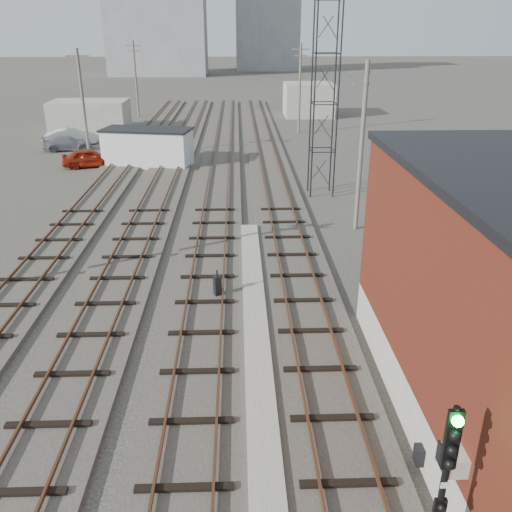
{
  "coord_description": "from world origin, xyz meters",
  "views": [
    {
      "loc": [
        -0.1,
        -0.5,
        10.51
      ],
      "look_at": [
        0.58,
        19.06,
        2.2
      ],
      "focal_mm": 38.0,
      "sensor_mm": 36.0,
      "label": 1
    }
  ],
  "objects_px": {
    "switch_stand": "(217,286)",
    "car_red": "(90,158)",
    "site_trailer": "(148,147)",
    "car_silver": "(71,137)",
    "car_grey": "(67,143)",
    "signal_mast": "(444,484)"
  },
  "relations": [
    {
      "from": "switch_stand",
      "to": "car_red",
      "type": "distance_m",
      "value": 26.07
    },
    {
      "from": "switch_stand",
      "to": "site_trailer",
      "type": "bearing_deg",
      "value": 80.74
    },
    {
      "from": "car_silver",
      "to": "car_grey",
      "type": "relative_size",
      "value": 1.08
    },
    {
      "from": "switch_stand",
      "to": "car_silver",
      "type": "distance_m",
      "value": 35.93
    },
    {
      "from": "switch_stand",
      "to": "site_trailer",
      "type": "relative_size",
      "value": 0.16
    },
    {
      "from": "car_grey",
      "to": "signal_mast",
      "type": "bearing_deg",
      "value": -168.63
    },
    {
      "from": "switch_stand",
      "to": "signal_mast",
      "type": "bearing_deg",
      "value": -93.78
    },
    {
      "from": "switch_stand",
      "to": "site_trailer",
      "type": "height_order",
      "value": "site_trailer"
    },
    {
      "from": "signal_mast",
      "to": "car_silver",
      "type": "bearing_deg",
      "value": 113.53
    },
    {
      "from": "car_red",
      "to": "car_silver",
      "type": "height_order",
      "value": "car_silver"
    },
    {
      "from": "signal_mast",
      "to": "car_red",
      "type": "distance_m",
      "value": 39.6
    },
    {
      "from": "switch_stand",
      "to": "car_red",
      "type": "xyz_separation_m",
      "value": [
        -11.05,
        23.61,
        0.16
      ]
    },
    {
      "from": "switch_stand",
      "to": "car_silver",
      "type": "xyz_separation_m",
      "value": [
        -15.02,
        32.64,
        0.2
      ]
    },
    {
      "from": "switch_stand",
      "to": "car_silver",
      "type": "bearing_deg",
      "value": 90.58
    },
    {
      "from": "signal_mast",
      "to": "car_grey",
      "type": "bearing_deg",
      "value": 114.37
    },
    {
      "from": "signal_mast",
      "to": "site_trailer",
      "type": "bearing_deg",
      "value": 106.82
    },
    {
      "from": "signal_mast",
      "to": "car_grey",
      "type": "xyz_separation_m",
      "value": [
        -19.39,
        42.79,
        -1.97
      ]
    },
    {
      "from": "signal_mast",
      "to": "switch_stand",
      "type": "xyz_separation_m",
      "value": [
        -4.7,
        12.67,
        -2.02
      ]
    },
    {
      "from": "site_trailer",
      "to": "car_silver",
      "type": "bearing_deg",
      "value": 145.86
    },
    {
      "from": "site_trailer",
      "to": "car_silver",
      "type": "xyz_separation_m",
      "value": [
        -8.67,
        8.74,
        -0.73
      ]
    },
    {
      "from": "switch_stand",
      "to": "car_silver",
      "type": "height_order",
      "value": "car_silver"
    },
    {
      "from": "signal_mast",
      "to": "car_red",
      "type": "relative_size",
      "value": 1.01
    }
  ]
}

